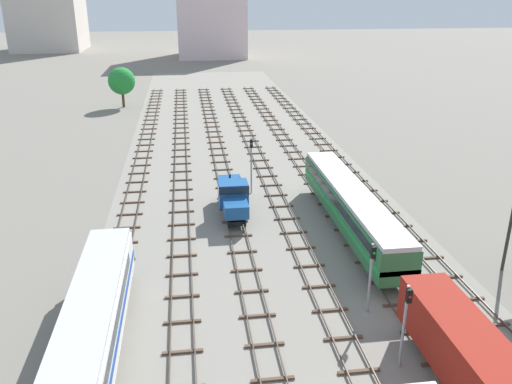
# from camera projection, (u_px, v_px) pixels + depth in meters

# --- Properties ---
(ground_plane) EXTENTS (480.00, 480.00, 0.00)m
(ground_plane) POSITION_uv_depth(u_px,v_px,m) (252.00, 195.00, 54.17)
(ground_plane) COLOR slate
(ballast_bed) EXTENTS (28.18, 176.00, 0.01)m
(ballast_bed) POSITION_uv_depth(u_px,v_px,m) (252.00, 195.00, 54.17)
(ballast_bed) COLOR gray
(ballast_bed) RESTS_ON ground
(track_far_left) EXTENTS (2.40, 126.00, 0.29)m
(track_far_left) POSITION_uv_depth(u_px,v_px,m) (134.00, 196.00, 53.53)
(track_far_left) COLOR #47382D
(track_far_left) RESTS_ON ground
(track_left) EXTENTS (2.40, 126.00, 0.29)m
(track_left) POSITION_uv_depth(u_px,v_px,m) (181.00, 194.00, 54.13)
(track_left) COLOR #47382D
(track_left) RESTS_ON ground
(track_centre_left) EXTENTS (2.40, 126.00, 0.29)m
(track_centre_left) POSITION_uv_depth(u_px,v_px,m) (228.00, 192.00, 54.74)
(track_centre_left) COLOR #47382D
(track_centre_left) RESTS_ON ground
(track_centre) EXTENTS (2.40, 126.00, 0.29)m
(track_centre) POSITION_uv_depth(u_px,v_px,m) (274.00, 190.00, 55.35)
(track_centre) COLOR #47382D
(track_centre) RESTS_ON ground
(track_centre_right) EXTENTS (2.40, 126.00, 0.29)m
(track_centre_right) POSITION_uv_depth(u_px,v_px,m) (318.00, 187.00, 55.96)
(track_centre_right) COLOR #47382D
(track_centre_right) RESTS_ON ground
(track_right) EXTENTS (2.40, 126.00, 0.29)m
(track_right) POSITION_uv_depth(u_px,v_px,m) (362.00, 185.00, 56.57)
(track_right) COLOR #47382D
(track_right) RESTS_ON ground
(freight_boxcar_centre_right_near) EXTENTS (2.87, 14.00, 3.60)m
(freight_boxcar_centre_right_near) POSITION_uv_depth(u_px,v_px,m) (481.00, 372.00, 25.48)
(freight_boxcar_centre_right_near) COLOR maroon
(freight_boxcar_centre_right_near) RESTS_ON ground
(diesel_railcar_far_left_mid) EXTENTS (2.96, 20.50, 3.80)m
(diesel_railcar_far_left_mid) POSITION_uv_depth(u_px,v_px,m) (90.00, 332.00, 28.21)
(diesel_railcar_far_left_mid) COLOR white
(diesel_railcar_far_left_mid) RESTS_ON ground
(passenger_coach_centre_right_midfar) EXTENTS (2.96, 22.00, 3.80)m
(passenger_coach_centre_right_midfar) POSITION_uv_depth(u_px,v_px,m) (351.00, 205.00, 44.87)
(passenger_coach_centre_right_midfar) COLOR #286638
(passenger_coach_centre_right_midfar) RESTS_ON ground
(shunter_loco_centre_left_far) EXTENTS (2.74, 8.46, 3.10)m
(shunter_loco_centre_left_far) POSITION_uv_depth(u_px,v_px,m) (233.00, 194.00, 48.88)
(shunter_loco_centre_left_far) COLOR #194C8C
(shunter_loco_centre_left_far) RESTS_ON ground
(signal_post_nearest) EXTENTS (0.28, 0.47, 5.91)m
(signal_post_nearest) POSITION_uv_depth(u_px,v_px,m) (251.00, 159.00, 53.40)
(signal_post_nearest) COLOR gray
(signal_post_nearest) RESTS_ON ground
(signal_post_near) EXTENTS (0.28, 0.47, 4.98)m
(signal_post_near) POSITION_uv_depth(u_px,v_px,m) (371.00, 269.00, 33.36)
(signal_post_near) COLOR gray
(signal_post_near) RESTS_ON ground
(signal_post_mid) EXTENTS (0.28, 0.47, 5.22)m
(signal_post_mid) POSITION_uv_depth(u_px,v_px,m) (405.00, 317.00, 28.28)
(signal_post_mid) COLOR gray
(signal_post_mid) RESTS_ON ground
(lineside_tree_0) EXTENTS (4.80, 4.80, 7.11)m
(lineside_tree_0) POSITION_uv_depth(u_px,v_px,m) (122.00, 81.00, 93.50)
(lineside_tree_0) COLOR #4C331E
(lineside_tree_0) RESTS_ON ground
(skyline_tower_1) EXTENTS (20.85, 21.05, 28.58)m
(skyline_tower_1) POSITION_uv_depth(u_px,v_px,m) (210.00, 9.00, 163.11)
(skyline_tower_1) COLOR beige
(skyline_tower_1) RESTS_ON ground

